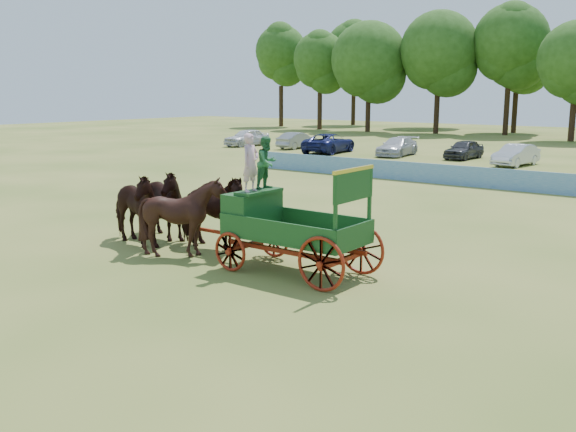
# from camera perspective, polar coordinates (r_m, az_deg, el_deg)

# --- Properties ---
(ground) EXTENTS (160.00, 160.00, 0.00)m
(ground) POSITION_cam_1_polar(r_m,az_deg,el_deg) (19.05, -3.93, -3.73)
(ground) COLOR #9C8F46
(ground) RESTS_ON ground
(horse_lead_left) EXTENTS (2.99, 1.70, 2.39)m
(horse_lead_left) POSITION_cam_1_polar(r_m,az_deg,el_deg) (20.98, -13.75, 0.69)
(horse_lead_left) COLOR black
(horse_lead_left) RESTS_ON ground
(horse_lead_right) EXTENTS (3.01, 1.77, 2.39)m
(horse_lead_right) POSITION_cam_1_polar(r_m,az_deg,el_deg) (21.67, -11.49, 1.11)
(horse_lead_right) COLOR black
(horse_lead_right) RESTS_ON ground
(horse_wheel_left) EXTENTS (2.44, 2.24, 2.39)m
(horse_wheel_left) POSITION_cam_1_polar(r_m,az_deg,el_deg) (19.19, -9.24, -0.07)
(horse_wheel_left) COLOR black
(horse_wheel_left) RESTS_ON ground
(horse_wheel_right) EXTENTS (2.96, 1.62, 2.39)m
(horse_wheel_right) POSITION_cam_1_polar(r_m,az_deg,el_deg) (19.95, -6.94, 0.40)
(horse_wheel_right) COLOR black
(horse_wheel_right) RESTS_ON ground
(farm_dray) EXTENTS (6.00, 2.00, 3.73)m
(farm_dray) POSITION_cam_1_polar(r_m,az_deg,el_deg) (17.54, -1.23, 0.39)
(farm_dray) COLOR maroon
(farm_dray) RESTS_ON ground
(sponsor_banner) EXTENTS (26.00, 0.08, 1.05)m
(sponsor_banner) POSITION_cam_1_polar(r_m,az_deg,el_deg) (34.70, 14.79, 3.51)
(sponsor_banner) COLOR #1E65A6
(sponsor_banner) RESTS_ON ground
(parked_cars) EXTENTS (46.43, 7.17, 1.62)m
(parked_cars) POSITION_cam_1_polar(r_m,az_deg,el_deg) (46.77, 17.68, 5.47)
(parked_cars) COLOR silver
(parked_cars) RESTS_ON ground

